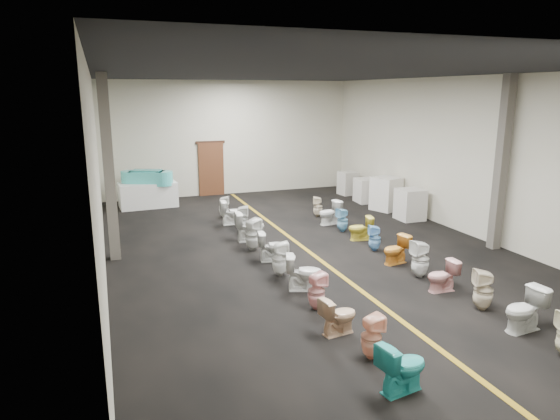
{
  "coord_description": "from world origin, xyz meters",
  "views": [
    {
      "loc": [
        -4.91,
        -11.51,
        4.05
      ],
      "look_at": [
        -0.39,
        1.0,
        0.89
      ],
      "focal_mm": 32.0,
      "sensor_mm": 36.0,
      "label": 1
    }
  ],
  "objects_px": {
    "toilet_right_2": "(483,290)",
    "toilet_right_9": "(330,213)",
    "toilet_left_3": "(317,291)",
    "toilet_right_7": "(360,228)",
    "appliance_crate_d": "(348,183)",
    "toilet_left_11": "(224,207)",
    "toilet_left_6": "(273,246)",
    "toilet_right_1": "(525,310)",
    "toilet_left_2": "(338,315)",
    "display_table": "(148,195)",
    "appliance_crate_c": "(367,190)",
    "bathtub": "(147,178)",
    "toilet_right_3": "(442,276)",
    "toilet_right_6": "(375,238)",
    "toilet_left_0": "(402,367)",
    "toilet_left_8": "(250,227)",
    "appliance_crate_a": "(410,204)",
    "appliance_crate_b": "(386,194)",
    "toilet_left_10": "(233,212)",
    "toilet_right_4": "(420,259)",
    "toilet_right_5": "(396,250)",
    "toilet_left_7": "(253,234)",
    "toilet_left_9": "(242,219)",
    "toilet_left_4": "(304,272)",
    "toilet_left_5": "(280,259)",
    "toilet_right_8": "(343,220)",
    "toilet_right_10": "(318,207)"
  },
  "relations": [
    {
      "from": "toilet_right_6",
      "to": "toilet_left_7",
      "type": "bearing_deg",
      "value": -95.29
    },
    {
      "from": "display_table",
      "to": "appliance_crate_c",
      "type": "xyz_separation_m",
      "value": [
        7.81,
        -1.99,
        0.01
      ]
    },
    {
      "from": "appliance_crate_c",
      "to": "toilet_right_9",
      "type": "height_order",
      "value": "appliance_crate_c"
    },
    {
      "from": "toilet_right_2",
      "to": "toilet_right_6",
      "type": "bearing_deg",
      "value": -157.34
    },
    {
      "from": "toilet_left_5",
      "to": "toilet_right_3",
      "type": "distance_m",
      "value": 3.49
    },
    {
      "from": "bathtub",
      "to": "toilet_right_7",
      "type": "distance_m",
      "value": 8.18
    },
    {
      "from": "display_table",
      "to": "appliance_crate_d",
      "type": "height_order",
      "value": "appliance_crate_d"
    },
    {
      "from": "toilet_left_10",
      "to": "toilet_right_8",
      "type": "relative_size",
      "value": 1.08
    },
    {
      "from": "toilet_left_6",
      "to": "toilet_left_11",
      "type": "height_order",
      "value": "toilet_left_6"
    },
    {
      "from": "toilet_right_5",
      "to": "toilet_right_9",
      "type": "bearing_deg",
      "value": 167.4
    },
    {
      "from": "toilet_right_9",
      "to": "appliance_crate_c",
      "type": "bearing_deg",
      "value": 122.64
    },
    {
      "from": "toilet_left_11",
      "to": "toilet_left_9",
      "type": "bearing_deg",
      "value": -153.86
    },
    {
      "from": "toilet_left_3",
      "to": "toilet_left_6",
      "type": "xyz_separation_m",
      "value": [
        0.13,
        2.93,
        0.0
      ]
    },
    {
      "from": "toilet_right_5",
      "to": "toilet_right_7",
      "type": "bearing_deg",
      "value": 164.31
    },
    {
      "from": "toilet_left_11",
      "to": "toilet_right_7",
      "type": "relative_size",
      "value": 1.04
    },
    {
      "from": "display_table",
      "to": "toilet_right_7",
      "type": "distance_m",
      "value": 8.15
    },
    {
      "from": "toilet_left_9",
      "to": "toilet_right_9",
      "type": "bearing_deg",
      "value": -73.63
    },
    {
      "from": "toilet_left_0",
      "to": "toilet_left_8",
      "type": "height_order",
      "value": "toilet_left_8"
    },
    {
      "from": "appliance_crate_a",
      "to": "toilet_left_7",
      "type": "height_order",
      "value": "appliance_crate_a"
    },
    {
      "from": "appliance_crate_b",
      "to": "toilet_left_0",
      "type": "bearing_deg",
      "value": -120.4
    },
    {
      "from": "toilet_right_1",
      "to": "toilet_left_2",
      "type": "bearing_deg",
      "value": -113.19
    },
    {
      "from": "appliance_crate_a",
      "to": "toilet_right_2",
      "type": "distance_m",
      "value": 6.92
    },
    {
      "from": "toilet_left_8",
      "to": "toilet_right_10",
      "type": "relative_size",
      "value": 1.22
    },
    {
      "from": "toilet_left_10",
      "to": "toilet_right_4",
      "type": "relative_size",
      "value": 0.9
    },
    {
      "from": "toilet_right_9",
      "to": "toilet_right_6",
      "type": "bearing_deg",
      "value": -10.73
    },
    {
      "from": "toilet_left_6",
      "to": "toilet_right_2",
      "type": "height_order",
      "value": "toilet_right_2"
    },
    {
      "from": "appliance_crate_a",
      "to": "toilet_left_10",
      "type": "distance_m",
      "value": 5.73
    },
    {
      "from": "appliance_crate_d",
      "to": "toilet_right_5",
      "type": "relative_size",
      "value": 1.33
    },
    {
      "from": "appliance_crate_c",
      "to": "toilet_left_2",
      "type": "height_order",
      "value": "appliance_crate_c"
    },
    {
      "from": "toilet_left_4",
      "to": "toilet_right_9",
      "type": "distance_m",
      "value": 5.42
    },
    {
      "from": "toilet_left_3",
      "to": "toilet_left_7",
      "type": "bearing_deg",
      "value": -11.21
    },
    {
      "from": "toilet_right_1",
      "to": "toilet_right_2",
      "type": "height_order",
      "value": "toilet_right_2"
    },
    {
      "from": "appliance_crate_d",
      "to": "toilet_left_11",
      "type": "bearing_deg",
      "value": -160.45
    },
    {
      "from": "toilet_right_2",
      "to": "toilet_right_9",
      "type": "distance_m",
      "value": 6.71
    },
    {
      "from": "toilet_left_8",
      "to": "toilet_right_8",
      "type": "bearing_deg",
      "value": -85.16
    },
    {
      "from": "toilet_left_0",
      "to": "toilet_left_6",
      "type": "relative_size",
      "value": 1.01
    },
    {
      "from": "toilet_left_0",
      "to": "toilet_left_8",
      "type": "xyz_separation_m",
      "value": [
        0.07,
        7.6,
        0.04
      ]
    },
    {
      "from": "bathtub",
      "to": "toilet_right_9",
      "type": "relative_size",
      "value": 2.37
    },
    {
      "from": "appliance_crate_d",
      "to": "toilet_right_8",
      "type": "distance_m",
      "value": 5.6
    },
    {
      "from": "toilet_left_9",
      "to": "toilet_right_6",
      "type": "height_order",
      "value": "toilet_left_9"
    },
    {
      "from": "toilet_left_8",
      "to": "toilet_right_2",
      "type": "bearing_deg",
      "value": -148.36
    },
    {
      "from": "toilet_left_7",
      "to": "toilet_right_1",
      "type": "distance_m",
      "value": 6.72
    },
    {
      "from": "appliance_crate_b",
      "to": "toilet_left_3",
      "type": "bearing_deg",
      "value": -129.98
    },
    {
      "from": "toilet_left_3",
      "to": "toilet_right_7",
      "type": "relative_size",
      "value": 1.08
    },
    {
      "from": "toilet_left_7",
      "to": "appliance_crate_d",
      "type": "bearing_deg",
      "value": -66.51
    },
    {
      "from": "toilet_left_11",
      "to": "toilet_right_2",
      "type": "bearing_deg",
      "value": -137.8
    },
    {
      "from": "appliance_crate_b",
      "to": "toilet_left_8",
      "type": "relative_size",
      "value": 1.4
    },
    {
      "from": "appliance_crate_a",
      "to": "toilet_left_3",
      "type": "distance_m",
      "value": 7.73
    },
    {
      "from": "bathtub",
      "to": "toilet_right_3",
      "type": "bearing_deg",
      "value": -40.45
    },
    {
      "from": "toilet_right_8",
      "to": "toilet_left_5",
      "type": "bearing_deg",
      "value": -56.19
    }
  ]
}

